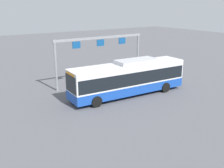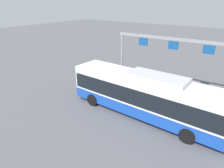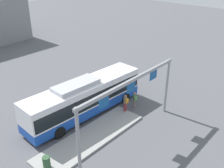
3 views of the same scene
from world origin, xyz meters
The scene contains 6 objects.
ground_plane centered at (0.00, 0.00, 0.00)m, with size 120.00×120.00×0.00m, color #56565B.
platform_curb centered at (-2.18, -2.95, 0.08)m, with size 10.00×2.80×0.16m, color #9E9E99.
bus_main centered at (-0.01, 0.00, 1.81)m, with size 11.99×3.14×3.46m.
person_boarding centered at (2.62, -2.57, 1.05)m, with size 0.45×0.59×1.67m.
person_waiting_near centered at (3.81, -2.73, 0.89)m, with size 0.52×0.60×1.67m.
platform_sign_gantry centered at (-0.07, -5.17, 3.84)m, with size 10.98×0.24×5.20m.
Camera 2 is at (-5.55, 12.26, 8.18)m, focal length 32.00 mm.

